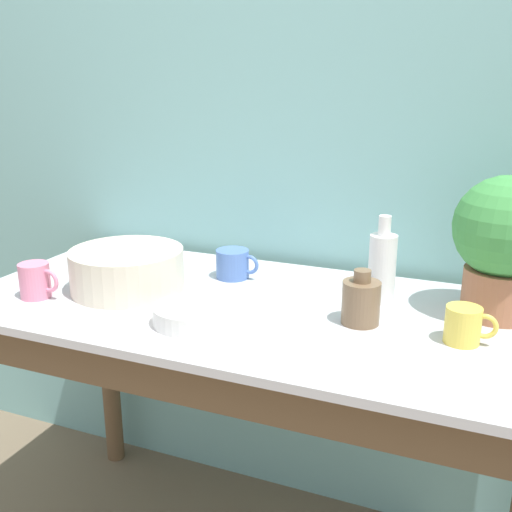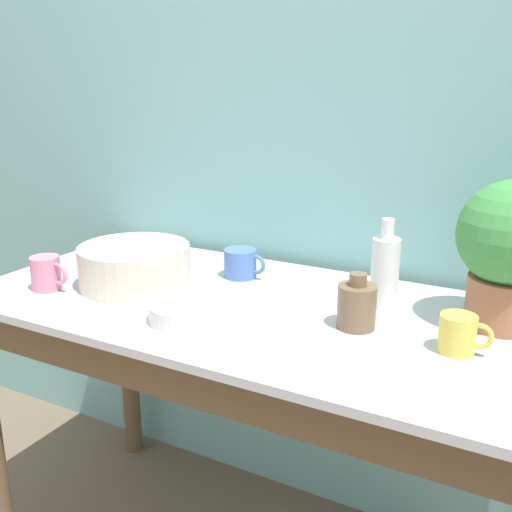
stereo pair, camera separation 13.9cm
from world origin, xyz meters
name	(u,v)px [view 1 (the left image)]	position (x,y,z in m)	size (l,w,h in m)	color
wall_back	(310,116)	(0.00, 0.72, 1.20)	(6.00, 0.05, 2.40)	#7AB2B2
counter_table	(252,365)	(0.00, 0.31, 0.64)	(1.42, 0.66, 0.79)	brown
potted_plant	(504,240)	(0.53, 0.48, 0.96)	(0.23, 0.23, 0.32)	#A36647
bowl_wash_large	(127,270)	(-0.34, 0.30, 0.84)	(0.28, 0.28, 0.11)	beige
bottle_tall	(382,266)	(0.27, 0.46, 0.87)	(0.07, 0.07, 0.21)	white
bottle_short	(361,301)	(0.25, 0.32, 0.84)	(0.08, 0.08, 0.12)	brown
mug_blue	(233,264)	(-0.13, 0.49, 0.83)	(0.12, 0.09, 0.08)	#4C70B7
mug_pink	(36,280)	(-0.51, 0.17, 0.83)	(0.11, 0.07, 0.09)	pink
mug_yellow	(464,325)	(0.47, 0.30, 0.83)	(0.10, 0.07, 0.08)	#E5CC4C
bowl_small_enamel_white	(191,314)	(-0.09, 0.17, 0.81)	(0.17, 0.17, 0.04)	silver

